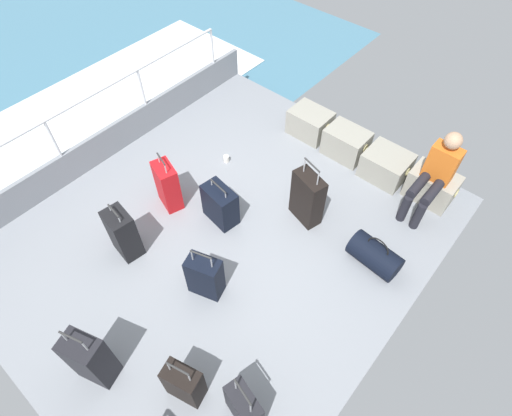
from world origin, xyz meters
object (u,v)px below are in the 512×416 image
Objects in this scene: suitcase_0 at (123,234)px; cargo_crate_1 at (346,143)px; suitcase_7 at (168,186)px; paper_cup at (226,159)px; suitcase_6 at (244,407)px; suitcase_1 at (184,383)px; duffel_bag at (375,255)px; cargo_crate_3 at (432,186)px; suitcase_2 at (307,198)px; cargo_crate_2 at (386,165)px; suitcase_4 at (220,205)px; suitcase_5 at (90,359)px; cargo_crate_0 at (310,123)px; passenger_seated at (435,173)px; suitcase_3 at (205,276)px.

cargo_crate_1 is at bearing 71.28° from suitcase_0.
suitcase_0 is 0.83m from suitcase_7.
suitcase_6 is at bearing -43.85° from paper_cup.
duffel_bag is (0.59, 2.37, -0.09)m from suitcase_1.
duffel_bag is at bearing -90.95° from cargo_crate_3.
cargo_crate_1 is 1.69m from paper_cup.
suitcase_2 reaches higher than suitcase_1.
cargo_crate_2 is at bearing 114.97° from duffel_bag.
suitcase_7 is 1.30× the size of duffel_bag.
suitcase_4 reaches higher than cargo_crate_2.
cargo_crate_2 is at bearing -176.83° from cargo_crate_3.
suitcase_0 is at bearing 130.16° from suitcase_5.
cargo_crate_3 is (1.27, 0.03, 0.00)m from cargo_crate_1.
suitcase_7 reaches higher than cargo_crate_1.
cargo_crate_0 is at bearing 93.18° from suitcase_4.
suitcase_6 reaches higher than suitcase_4.
passenger_seated is at bearing -5.57° from cargo_crate_0.
passenger_seated is at bearing 39.97° from suitcase_7.
suitcase_5 is 8.76× the size of paper_cup.
suitcase_3 is (-1.23, -2.83, 0.07)m from cargo_crate_3.
paper_cup is at bearing 109.93° from suitcase_5.
suitcase_1 is 0.76× the size of suitcase_5.
suitcase_6 is at bearing 25.38° from suitcase_5.
cargo_crate_0 is 2.01m from suitcase_4.
passenger_seated is at bearing 64.98° from suitcase_3.
cargo_crate_1 is 0.81× the size of suitcase_0.
suitcase_1 is 1.09m from suitcase_3.
duffel_bag is (1.00, -0.04, -0.20)m from suitcase_2.
suitcase_2 reaches higher than suitcase_7.
suitcase_2 is at bearing 54.01° from suitcase_0.
suitcase_2 is at bearing 177.61° from duffel_bag.
suitcase_0 is at bearing -167.63° from suitcase_3.
cargo_crate_1 is at bearing 133.45° from duffel_bag.
cargo_crate_1 is at bearing 101.02° from suitcase_2.
cargo_crate_3 is at bearing 42.42° from suitcase_7.
suitcase_5 reaches higher than cargo_crate_0.
cargo_crate_2 is at bearing 59.40° from suitcase_4.
suitcase_4 is 0.71m from suitcase_7.
suitcase_5 is (-0.15, -1.31, 0.08)m from suitcase_3.
suitcase_5 is at bearing -108.52° from cargo_crate_3.
passenger_seated is at bearing -13.39° from cargo_crate_2.
suitcase_0 is at bearing -97.18° from cargo_crate_0.
suitcase_2 reaches higher than cargo_crate_3.
paper_cup is (-1.21, 1.59, -0.22)m from suitcase_3.
duffel_bag is at bearing 76.04° from suitcase_1.
passenger_seated is 1.81× the size of duffel_bag.
suitcase_2 reaches higher than cargo_crate_0.
cargo_crate_2 is at bearing -1.59° from cargo_crate_0.
suitcase_5 is 1.10× the size of suitcase_7.
suitcase_2 is at bearing 82.07° from suitcase_3.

